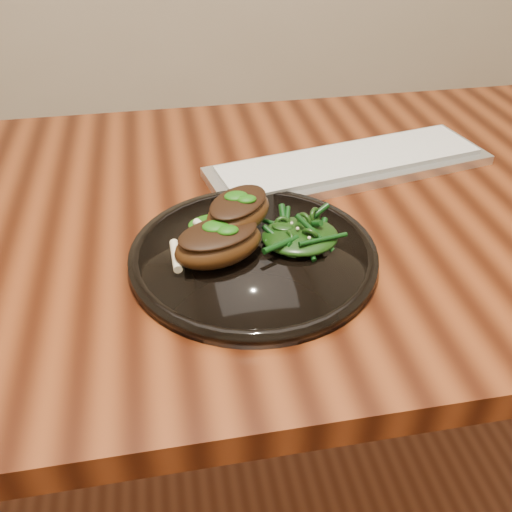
{
  "coord_description": "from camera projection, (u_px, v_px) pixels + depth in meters",
  "views": [
    {
      "loc": [
        -0.17,
        -0.72,
        1.19
      ],
      "look_at": [
        -0.07,
        -0.17,
        0.78
      ],
      "focal_mm": 40.0,
      "sensor_mm": 36.0,
      "label": 1
    }
  ],
  "objects": [
    {
      "name": "lamb_chop_back",
      "position": [
        238.0,
        211.0,
        0.72
      ],
      "size": [
        0.12,
        0.12,
        0.05
      ],
      "color": "#3B1F0B",
      "rests_on": "plate"
    },
    {
      "name": "herb_smear",
      "position": [
        216.0,
        223.0,
        0.77
      ],
      "size": [
        0.08,
        0.05,
        0.0
      ],
      "primitive_type": "ellipsoid",
      "color": "#0C3F06",
      "rests_on": "plate"
    },
    {
      "name": "greens_heap",
      "position": [
        300.0,
        232.0,
        0.73
      ],
      "size": [
        0.1,
        0.09,
        0.04
      ],
      "color": "black",
      "rests_on": "plate"
    },
    {
      "name": "desk",
      "position": [
        281.0,
        247.0,
        0.91
      ],
      "size": [
        1.6,
        0.8,
        0.75
      ],
      "color": "black",
      "rests_on": "ground"
    },
    {
      "name": "plate",
      "position": [
        253.0,
        255.0,
        0.73
      ],
      "size": [
        0.32,
        0.32,
        0.02
      ],
      "color": "black",
      "rests_on": "desk"
    },
    {
      "name": "lamb_chop_front",
      "position": [
        218.0,
        242.0,
        0.7
      ],
      "size": [
        0.13,
        0.11,
        0.05
      ],
      "color": "#3B1F0B",
      "rests_on": "plate"
    },
    {
      "name": "keyboard",
      "position": [
        350.0,
        164.0,
        0.93
      ],
      "size": [
        0.49,
        0.23,
        0.02
      ],
      "color": "silver",
      "rests_on": "desk"
    }
  ]
}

